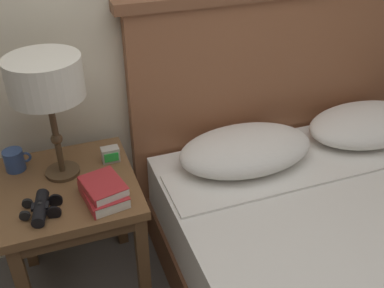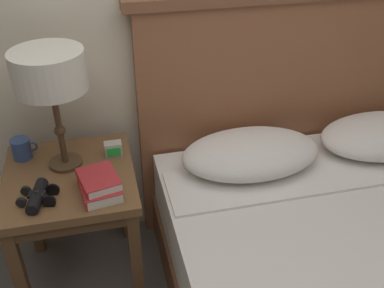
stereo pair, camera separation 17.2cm
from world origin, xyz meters
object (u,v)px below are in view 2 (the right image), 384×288
coffee_mug (22,149)px  table_lamp (49,74)px  binoculars_pair (38,196)px  alarm_clock (113,149)px  book_stacked_on_top (98,179)px  nightstand (72,192)px  book_on_nightstand (99,188)px

coffee_mug → table_lamp: bearing=-27.7°
coffee_mug → binoculars_pair: bearing=-76.3°
table_lamp → alarm_clock: bearing=5.6°
book_stacked_on_top → alarm_clock: book_stacked_on_top is taller
nightstand → table_lamp: 0.48m
nightstand → book_stacked_on_top: 0.23m
table_lamp → binoculars_pair: size_ratio=2.88×
table_lamp → book_on_nightstand: bearing=-60.4°
coffee_mug → alarm_clock: (0.36, -0.07, -0.01)m
book_on_nightstand → binoculars_pair: (-0.21, -0.00, 0.00)m
nightstand → table_lamp: size_ratio=1.22×
nightstand → book_on_nightstand: bearing=-51.4°
binoculars_pair → coffee_mug: bearing=103.7°
table_lamp → book_on_nightstand: size_ratio=2.29×
coffee_mug → alarm_clock: coffee_mug is taller
table_lamp → coffee_mug: (-0.17, 0.09, -0.34)m
coffee_mug → alarm_clock: size_ratio=1.47×
book_on_nightstand → book_stacked_on_top: size_ratio=1.11×
binoculars_pair → coffee_mug: (-0.07, 0.30, 0.02)m
nightstand → binoculars_pair: size_ratio=3.52×
book_stacked_on_top → coffee_mug: size_ratio=1.81×
alarm_clock → coffee_mug: bearing=169.1°
nightstand → coffee_mug: coffee_mug is taller
book_on_nightstand → coffee_mug: (-0.29, 0.30, 0.02)m
table_lamp → book_stacked_on_top: 0.41m
nightstand → book_on_nightstand: 0.21m
table_lamp → binoculars_pair: 0.43m
book_stacked_on_top → book_on_nightstand: bearing=155.3°
table_lamp → binoculars_pair: bearing=-114.1°
nightstand → alarm_clock: (0.18, 0.09, 0.12)m
nightstand → book_on_nightstand: size_ratio=2.80×
book_stacked_on_top → alarm_clock: bearing=72.9°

